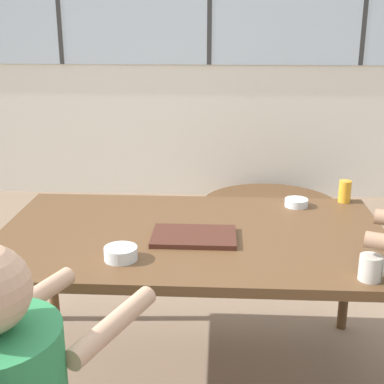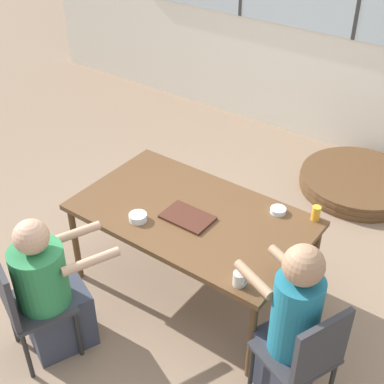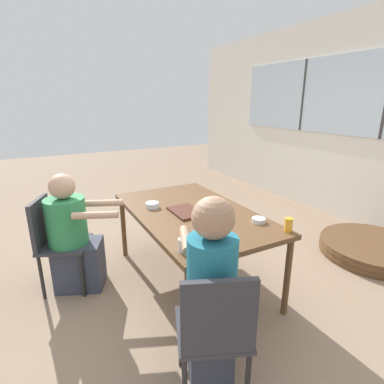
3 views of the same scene
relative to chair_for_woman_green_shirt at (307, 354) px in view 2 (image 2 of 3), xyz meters
The scene contains 13 objects.
ground_plane 1.34m from the chair_for_woman_green_shirt, 157.73° to the left, with size 16.00×16.00×0.00m, color #8C725B.
wall_back_with_windows 3.50m from the chair_for_woman_green_shirt, 109.80° to the left, with size 8.40×0.08×2.80m.
dining_table 1.25m from the chair_for_woman_green_shirt, 157.73° to the left, with size 1.65×0.98×0.71m.
chair_for_woman_green_shirt is the anchor object (origin of this frame).
chair_for_man_blue_shirt 1.76m from the chair_for_woman_green_shirt, 157.44° to the right, with size 0.52×0.52×0.86m.
person_woman_green_shirt 0.17m from the chair_for_woman_green_shirt, 157.73° to the left, with size 0.57×0.45×1.20m.
person_man_blue_shirt 1.64m from the chair_for_woman_green_shirt, 161.65° to the right, with size 0.54×0.69×1.08m.
food_tray_dark 1.22m from the chair_for_woman_green_shirt, 160.57° to the left, with size 0.35×0.23×0.02m.
coffee_mug 0.56m from the chair_for_woman_green_shirt, behind, with size 0.09×0.08×0.09m.
juice_glass 1.03m from the chair_for_woman_green_shirt, 114.45° to the left, with size 0.06×0.06×0.11m.
bowl_white_shallow 1.43m from the chair_for_woman_green_shirt, behind, with size 0.13×0.13×0.05m.
bowl_cereal 1.08m from the chair_for_woman_green_shirt, 128.50° to the left, with size 0.11×0.11×0.04m.
folded_table_stack 2.61m from the chair_for_woman_green_shirt, 103.95° to the left, with size 1.13×1.13×0.15m.
Camera 2 is at (1.76, -2.41, 2.99)m, focal length 50.00 mm.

